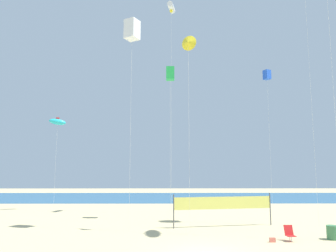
% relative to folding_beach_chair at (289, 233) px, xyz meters
% --- Properties ---
extents(ocean_band, '(120.00, 20.00, 0.01)m').
position_rel_folding_beach_chair_xyz_m(ocean_band, '(-5.27, 31.90, -0.46)').
color(ocean_band, '#28608C').
rests_on(ocean_band, ground).
extents(folding_beach_chair, '(0.52, 0.65, 0.89)m').
position_rel_folding_beach_chair_xyz_m(folding_beach_chair, '(0.00, 0.00, 0.00)').
color(folding_beach_chair, red).
rests_on(folding_beach_chair, ground).
extents(trash_barrel, '(0.66, 0.66, 0.83)m').
position_rel_folding_beach_chair_xyz_m(trash_barrel, '(2.73, 0.36, -0.05)').
color(trash_barrel, '#3F7F4C').
rests_on(trash_barrel, ground).
extents(volleyball_net, '(7.52, 1.47, 2.40)m').
position_rel_folding_beach_chair_xyz_m(volleyball_net, '(-3.04, 4.93, 1.17)').
color(volleyball_net, '#4C4C51').
rests_on(volleyball_net, ground).
extents(beach_handbag, '(0.33, 0.16, 0.26)m').
position_rel_folding_beach_chair_xyz_m(beach_handbag, '(-1.14, -0.35, -0.33)').
color(beach_handbag, '#EA7260').
rests_on(beach_handbag, ground).
extents(kite_yellow_delta, '(1.12, 0.76, 13.69)m').
position_rel_folding_beach_chair_xyz_m(kite_yellow_delta, '(-5.75, 2.21, 12.64)').
color(kite_yellow_delta, silver).
rests_on(kite_yellow_delta, ground).
extents(kite_white_tube, '(0.88, 1.71, 21.11)m').
position_rel_folding_beach_chair_xyz_m(kite_white_tube, '(-6.78, 11.80, 20.28)').
color(kite_white_tube, silver).
rests_on(kite_white_tube, ground).
extents(kite_green_box, '(0.72, 0.72, 13.23)m').
position_rel_folding_beach_chair_xyz_m(kite_green_box, '(-6.94, 8.16, 12.17)').
color(kite_green_box, silver).
rests_on(kite_green_box, ground).
extents(kite_cyan_inflatable, '(1.91, 1.04, 9.81)m').
position_rel_folding_beach_chair_xyz_m(kite_cyan_inflatable, '(-19.03, 14.99, 8.86)').
color(kite_cyan_inflatable, silver).
rests_on(kite_cyan_inflatable, ground).
extents(kite_blue_box, '(0.86, 0.86, 14.94)m').
position_rel_folding_beach_chair_xyz_m(kite_blue_box, '(3.67, 14.39, 13.93)').
color(kite_blue_box, silver).
rests_on(kite_blue_box, ground).
extents(kite_white_box, '(1.26, 1.26, 15.36)m').
position_rel_folding_beach_chair_xyz_m(kite_white_box, '(-9.88, 3.42, 14.15)').
color(kite_white_box, silver).
rests_on(kite_white_box, ground).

